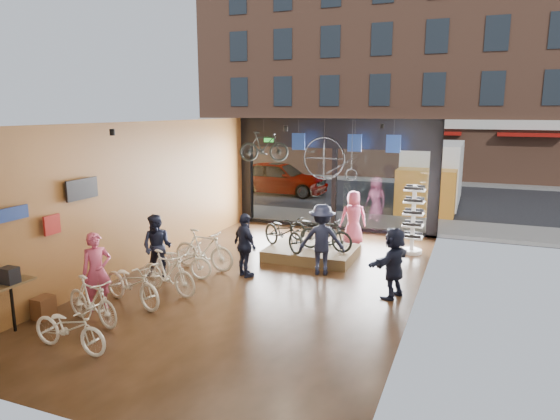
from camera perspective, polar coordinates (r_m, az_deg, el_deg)
The scene contains 36 objects.
ground_plane at distance 12.20m, azimuth -1.61°, elevation -8.30°, with size 7.00×12.00×0.04m, color black.
ceiling at distance 11.49m, azimuth -1.71°, elevation 10.04°, with size 7.00×12.00×0.04m, color black.
wall_left at distance 13.47m, azimuth -15.55°, elevation 1.61°, with size 0.04×12.00×3.80m, color #A16C2E.
wall_right at distance 10.82m, azimuth 15.72°, elevation -0.72°, with size 0.04×12.00×3.80m, color beige.
wall_back at distance 6.79m, azimuth -22.45°, elevation -8.34°, with size 7.00×0.04×3.80m, color beige.
storefront at distance 17.30m, azimuth 6.25°, elevation 4.06°, with size 7.00×0.26×3.80m, color black, non-canonical shape.
exit_sign at distance 17.87m, azimuth -1.28°, elevation 8.06°, with size 0.35×0.06×0.18m, color #198C26.
street_road at distance 26.27m, azimuth 11.44°, elevation 2.19°, with size 30.00×18.00×0.02m, color black.
sidewalk_near at distance 18.76m, azimuth 7.12°, elevation -1.10°, with size 30.00×2.40×0.12m, color slate.
sidewalk_far at distance 30.17m, azimuth 12.83°, elevation 3.44°, with size 30.00×2.00×0.12m, color slate.
opposite_building at distance 32.50m, azimuth 14.12°, elevation 16.21°, with size 26.00×5.00×14.00m, color brown.
street_car at distance 24.50m, azimuth -0.12°, elevation 3.73°, with size 1.94×4.81×1.64m, color gray.
box_truck at distance 21.79m, azimuth 16.87°, elevation 3.67°, with size 2.28×6.83×2.69m, color silver, non-canonical shape.
floor_bike_0 at distance 9.51m, azimuth -22.91°, elevation -12.29°, with size 0.56×1.59×0.84m, color beige.
floor_bike_1 at distance 10.46m, azimuth -20.70°, elevation -9.67°, with size 0.43×1.54×0.93m, color beige.
floor_bike_2 at distance 11.14m, azimuth -16.56°, elevation -8.01°, with size 0.64×1.82×0.96m, color beige.
floor_bike_3 at distance 11.56m, azimuth -12.69°, elevation -7.02°, with size 0.47×1.65×0.99m, color beige.
floor_bike_4 at distance 12.59m, azimuth -11.37°, elevation -5.70°, with size 0.58×1.66×0.87m, color beige.
floor_bike_5 at distance 13.10m, azimuth -8.72°, elevation -4.52°, with size 0.50×1.76×1.06m, color beige.
display_platform at distance 14.05m, azimuth 3.61°, elevation -4.92°, with size 2.40×1.80×0.30m, color brown.
display_bike_left at distance 13.74m, azimuth 0.40°, elevation -2.56°, with size 0.63×1.81×0.95m, color black.
display_bike_mid at distance 13.65m, azimuth 5.23°, elevation -2.77°, with size 0.44×1.54×0.93m, color black.
display_bike_right at distance 14.45m, azimuth 3.79°, elevation -2.09°, with size 0.57×1.62×0.85m, color black.
customer_0 at distance 11.05m, azimuth -20.20°, elevation -6.58°, with size 0.60×0.39×1.63m, color #CC4C72.
customer_1 at distance 12.55m, azimuth -13.85°, elevation -4.14°, with size 0.78×0.61×1.61m, color #161C33.
customer_2 at distance 12.37m, azimuth -4.01°, elevation -4.05°, with size 0.94×0.39×1.61m, color #161C33.
customer_3 at distance 12.56m, azimuth 4.81°, elevation -3.38°, with size 1.16×0.67×1.79m, color #161C33.
customer_4 at distance 15.47m, azimuth 8.38°, elevation -0.88°, with size 0.81×0.53×1.67m, color #CC4C72.
customer_5 at distance 11.27m, azimuth 12.85°, elevation -5.88°, with size 1.48×0.47×1.60m, color #161C33.
sunglasses_rack at distance 14.81m, azimuth 14.97°, elevation -1.06°, with size 0.59×0.48×1.99m, color white, non-canonical shape.
wall_merch at distance 10.98m, azimuth -25.86°, elevation -4.51°, with size 0.40×2.40×2.60m, color navy, non-canonical shape.
penny_farthing at distance 16.18m, azimuth 6.01°, elevation 5.69°, with size 1.74×0.06×1.39m, color black, non-canonical shape.
hung_bike at distance 16.13m, azimuth -1.87°, elevation 7.25°, with size 0.45×1.58×0.95m, color black.
jersey_left at distance 16.75m, azimuth 2.12°, elevation 7.83°, with size 0.45×0.03×0.55m, color #1E3F99.
jersey_mid at distance 16.21m, azimuth 8.52°, elevation 7.59°, with size 0.45×0.03×0.55m, color #1E3F99.
jersey_right at distance 15.97m, azimuth 12.83°, elevation 7.38°, with size 0.45×0.03×0.55m, color #1E3F99.
Camera 1 is at (4.56, -10.55, 4.09)m, focal length 32.00 mm.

